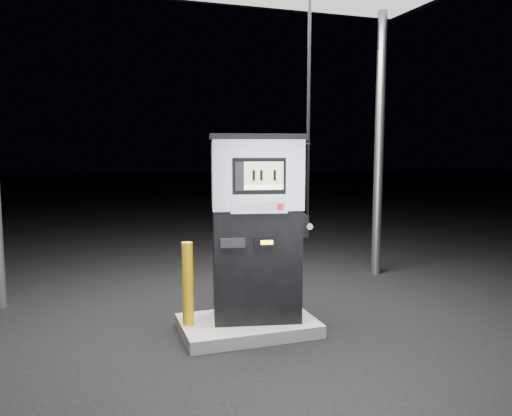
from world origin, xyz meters
name	(u,v)px	position (x,y,z in m)	size (l,w,h in m)	color
ground	(248,332)	(0.00, 0.00, 0.00)	(80.00, 80.00, 0.00)	black
pump_island	(248,326)	(0.00, 0.00, 0.07)	(1.60, 1.00, 0.15)	slate
fuel_dispenser	(257,225)	(0.12, 0.04, 1.29)	(1.28, 0.87, 4.60)	black
bollard_left	(188,284)	(-0.71, 0.06, 0.64)	(0.13, 0.13, 0.98)	#ECA60D
bollard_right	(289,281)	(0.55, 0.04, 0.57)	(0.11, 0.11, 0.85)	#ECA60D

